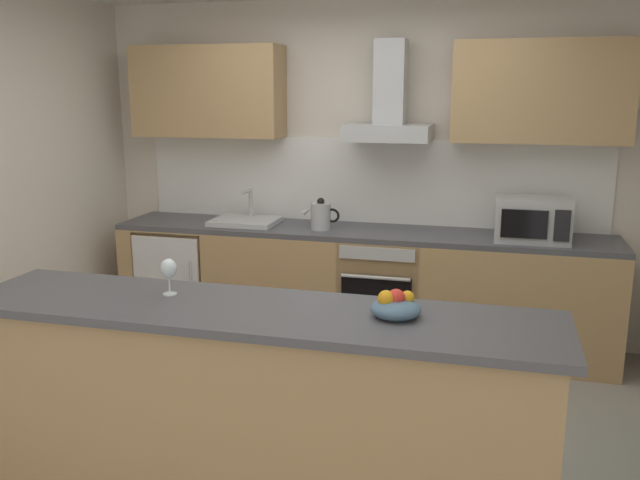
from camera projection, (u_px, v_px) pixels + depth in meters
name	position (u px, v px, depth m)	size (l,w,h in m)	color
ground	(303.00, 437.00, 3.81)	(5.25, 4.61, 0.02)	gray
wall_back	(368.00, 171.00, 5.28)	(5.25, 0.12, 2.60)	silver
backsplash_tile	(367.00, 181.00, 5.23)	(3.61, 0.02, 0.66)	white
counter_back	(357.00, 287.00, 5.11)	(3.74, 0.60, 0.90)	tan
counter_island	(255.00, 405.00, 3.11)	(2.76, 0.64, 0.97)	tan
upper_cabinets	(364.00, 92.00, 4.93)	(3.69, 0.32, 0.70)	tan
oven	(383.00, 289.00, 5.03)	(0.60, 0.62, 0.80)	slate
refrigerator	(183.00, 278.00, 5.45)	(0.58, 0.60, 0.85)	white
microwave	(532.00, 219.00, 4.62)	(0.50, 0.38, 0.30)	#B7BABC
sink	(245.00, 220.00, 5.22)	(0.50, 0.40, 0.26)	silver
kettle	(321.00, 216.00, 5.00)	(0.29, 0.15, 0.24)	#B7BABC
range_hood	(389.00, 109.00, 4.86)	(0.62, 0.45, 0.72)	#B7BABC
wine_glass	(169.00, 270.00, 3.17)	(0.08, 0.08, 0.18)	silver
fruit_bowl	(396.00, 307.00, 2.88)	(0.22, 0.22, 0.13)	slate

